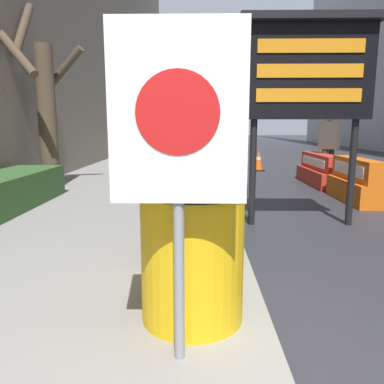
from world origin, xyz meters
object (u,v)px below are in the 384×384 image
object	(u,v)px
barrel_drum_foreground	(192,253)
jersey_barrier_orange_far	(356,182)
warning_sign	(178,133)
traffic_cone_near	(258,160)
barrel_drum_middle	(183,218)
message_board	(307,72)
jersey_barrier_red_striped	(321,171)
traffic_light_near_curb	(230,98)
pedestrian_worker	(329,141)

from	to	relation	value
barrel_drum_foreground	jersey_barrier_orange_far	size ratio (longest dim) A/B	0.54
warning_sign	traffic_cone_near	xyz separation A→B (m)	(2.08, 10.41, -1.08)
warning_sign	barrel_drum_middle	bearing A→B (deg)	91.48
warning_sign	jersey_barrier_orange_far	world-z (taller)	warning_sign
barrel_drum_middle	traffic_cone_near	xyz separation A→B (m)	(2.12, 8.96, -0.27)
barrel_drum_foreground	traffic_cone_near	bearing A→B (deg)	78.54
message_board	jersey_barrier_red_striped	world-z (taller)	message_board
barrel_drum_middle	traffic_light_near_curb	distance (m)	12.63
jersey_barrier_orange_far	jersey_barrier_red_striped	distance (m)	2.16
barrel_drum_foreground	warning_sign	bearing A→B (deg)	-97.87
barrel_drum_middle	jersey_barrier_red_striped	bearing A→B (deg)	61.88
barrel_drum_middle	jersey_barrier_orange_far	bearing A→B (deg)	50.26
message_board	jersey_barrier_red_striped	xyz separation A→B (m)	(1.56, 3.97, -1.87)
barrel_drum_middle	warning_sign	size ratio (longest dim) A/B	0.51
traffic_light_near_curb	barrel_drum_foreground	bearing A→B (deg)	-95.71
barrel_drum_foreground	message_board	size ratio (longest dim) A/B	0.32
message_board	traffic_light_near_curb	bearing A→B (deg)	91.26
warning_sign	traffic_light_near_curb	world-z (taller)	traffic_light_near_curb
warning_sign	jersey_barrier_red_striped	world-z (taller)	warning_sign
jersey_barrier_orange_far	traffic_light_near_curb	size ratio (longest dim) A/B	0.49
message_board	traffic_cone_near	bearing A→B (deg)	86.26
jersey_barrier_red_striped	traffic_cone_near	bearing A→B (deg)	110.81
jersey_barrier_red_striped	warning_sign	bearing A→B (deg)	-113.07
traffic_cone_near	pedestrian_worker	bearing A→B (deg)	-62.06
traffic_light_near_curb	pedestrian_worker	bearing A→B (deg)	-71.16
barrel_drum_foreground	jersey_barrier_orange_far	bearing A→B (deg)	57.23
barrel_drum_foreground	jersey_barrier_red_striped	xyz separation A→B (m)	(3.12, 7.01, -0.27)
message_board	pedestrian_worker	distance (m)	4.79
barrel_drum_foreground	traffic_light_near_curb	size ratio (longest dim) A/B	0.27
warning_sign	traffic_cone_near	bearing A→B (deg)	78.70
barrel_drum_foreground	message_board	world-z (taller)	message_board
barrel_drum_foreground	jersey_barrier_orange_far	xyz separation A→B (m)	(3.12, 4.85, -0.24)
pedestrian_worker	message_board	bearing A→B (deg)	-74.65
barrel_drum_middle	message_board	bearing A→B (deg)	51.22
barrel_drum_foreground	barrel_drum_middle	bearing A→B (deg)	96.10
barrel_drum_foreground	pedestrian_worker	world-z (taller)	pedestrian_worker
traffic_light_near_curb	warning_sign	bearing A→B (deg)	-95.79
warning_sign	traffic_cone_near	distance (m)	10.67
barrel_drum_foreground	jersey_barrier_orange_far	distance (m)	5.78
warning_sign	message_board	xyz separation A→B (m)	(1.63, 3.53, 0.79)
jersey_barrier_orange_far	traffic_cone_near	size ratio (longest dim) A/B	2.50
message_board	traffic_cone_near	xyz separation A→B (m)	(0.45, 6.89, -1.87)
jersey_barrier_orange_far	traffic_light_near_curb	bearing A→B (deg)	101.86
barrel_drum_foreground	barrel_drum_middle	xyz separation A→B (m)	(-0.10, 0.97, 0.00)
message_board	jersey_barrier_orange_far	world-z (taller)	message_board
barrel_drum_middle	jersey_barrier_red_striped	distance (m)	6.86
barrel_drum_middle	traffic_cone_near	distance (m)	9.21
warning_sign	traffic_cone_near	size ratio (longest dim) A/B	2.66
jersey_barrier_orange_far	warning_sign	bearing A→B (deg)	-120.89
warning_sign	traffic_cone_near	world-z (taller)	warning_sign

